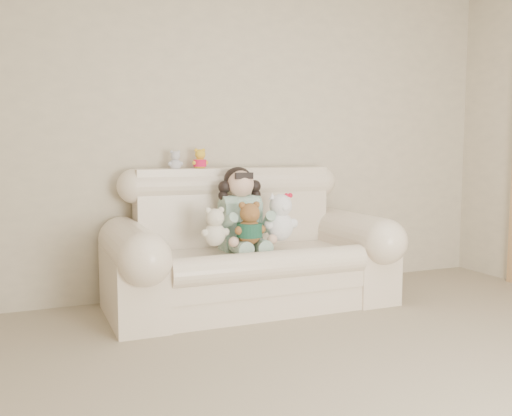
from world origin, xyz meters
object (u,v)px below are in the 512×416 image
object	(u,v)px
brown_teddy	(249,219)
seated_child	(240,208)
cream_teddy	(215,223)
sofa	(251,238)
white_cat	(280,212)

from	to	relation	value
brown_teddy	seated_child	bearing A→B (deg)	91.88
cream_teddy	sofa	bearing A→B (deg)	15.36
seated_child	brown_teddy	world-z (taller)	seated_child
cream_teddy	brown_teddy	bearing A→B (deg)	-16.34
brown_teddy	cream_teddy	distance (m)	0.25
seated_child	cream_teddy	size ratio (longest dim) A/B	1.98
brown_teddy	white_cat	world-z (taller)	white_cat
seated_child	brown_teddy	distance (m)	0.26
white_cat	seated_child	bearing A→B (deg)	136.79
sofa	brown_teddy	world-z (taller)	sofa
sofa	white_cat	world-z (taller)	sofa
sofa	seated_child	size ratio (longest dim) A/B	3.31
brown_teddy	white_cat	bearing A→B (deg)	24.13
brown_teddy	cream_teddy	bearing A→B (deg)	177.41
brown_teddy	sofa	bearing A→B (deg)	72.95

